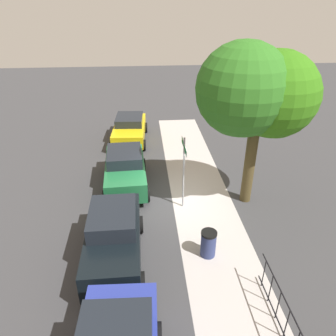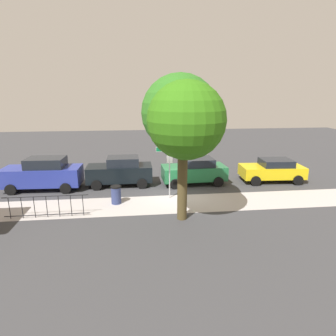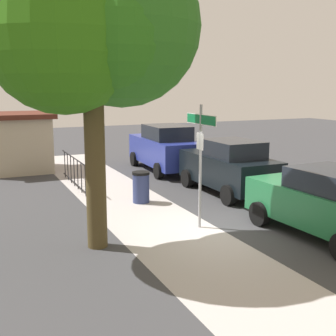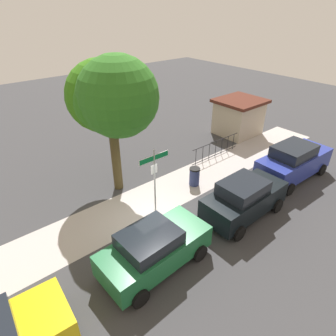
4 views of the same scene
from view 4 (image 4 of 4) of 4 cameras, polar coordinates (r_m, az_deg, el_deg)
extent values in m
plane|color=#38383A|center=(12.80, -3.33, -10.47)|extent=(60.00, 60.00, 0.00)
cube|color=#ADA5A2|center=(14.58, -0.08, -4.62)|extent=(24.00, 2.60, 0.00)
cylinder|color=#9EA0A5|center=(12.36, -2.64, -2.93)|extent=(0.07, 0.07, 3.16)
cube|color=#0F723D|center=(11.74, -2.78, 2.03)|extent=(1.46, 0.02, 0.22)
cube|color=white|center=(11.74, -2.78, 2.03)|extent=(1.49, 0.02, 0.25)
cube|color=silver|center=(12.03, -2.78, -0.24)|extent=(0.32, 0.02, 0.42)
cylinder|color=#493D21|center=(14.24, -10.27, 1.71)|extent=(0.45, 0.45, 3.29)
sphere|color=#2B6B1B|center=(13.11, -10.58, 12.38)|extent=(2.49, 2.49, 2.49)
sphere|color=#306E13|center=(13.60, -12.92, 13.78)|extent=(3.28, 3.28, 3.28)
sphere|color=#2A6B18|center=(12.57, -12.74, 12.55)|extent=(2.45, 2.45, 2.45)
sphere|color=#2B691D|center=(12.50, -9.90, 13.75)|extent=(3.49, 3.49, 3.49)
cylinder|color=black|center=(10.51, -24.23, -23.27)|extent=(0.65, 0.26, 0.64)
cube|color=#1E6538|center=(10.52, -2.55, -15.97)|extent=(4.13, 1.95, 0.87)
cube|color=black|center=(9.92, -3.75, -13.90)|extent=(2.02, 1.64, 0.50)
cylinder|color=black|center=(11.94, -0.10, -11.95)|extent=(0.65, 0.25, 0.64)
cylinder|color=black|center=(11.07, 6.30, -16.42)|extent=(0.65, 0.25, 0.64)
cylinder|color=black|center=(10.84, -11.56, -18.32)|extent=(0.65, 0.25, 0.64)
cylinder|color=black|center=(9.87, -5.60, -24.32)|extent=(0.65, 0.25, 0.64)
cube|color=black|center=(13.05, 14.91, -6.18)|extent=(4.06, 1.73, 0.98)
cube|color=black|center=(12.46, 14.70, -3.80)|extent=(1.95, 1.51, 0.54)
cylinder|color=black|center=(14.67, 15.24, -4.11)|extent=(0.64, 0.22, 0.64)
cylinder|color=black|center=(14.00, 20.83, -7.01)|extent=(0.64, 0.22, 0.64)
cylinder|color=black|center=(12.85, 7.86, -8.70)|extent=(0.64, 0.22, 0.64)
cylinder|color=black|center=(12.09, 13.88, -12.43)|extent=(0.64, 0.22, 0.64)
cube|color=navy|center=(16.67, 23.65, 0.85)|extent=(4.63, 1.92, 1.07)
cube|color=black|center=(16.09, 23.74, 3.13)|extent=(2.25, 1.62, 0.59)
cylinder|color=black|center=(18.50, 23.54, 1.89)|extent=(0.65, 0.24, 0.64)
cylinder|color=black|center=(17.88, 28.21, -0.30)|extent=(0.65, 0.24, 0.64)
cylinder|color=black|center=(16.10, 17.81, -1.22)|extent=(0.65, 0.24, 0.64)
cylinder|color=black|center=(15.38, 22.97, -3.89)|extent=(0.65, 0.24, 0.64)
cylinder|color=black|center=(17.53, 9.57, 5.25)|extent=(3.91, 0.04, 0.04)
cylinder|color=black|center=(17.94, 9.32, 2.56)|extent=(3.91, 0.04, 0.04)
cylinder|color=black|center=(16.64, 5.55, 2.11)|extent=(0.03, 0.03, 1.05)
cylinder|color=black|center=(17.00, 6.90, 2.67)|extent=(0.03, 0.03, 1.05)
cylinder|color=black|center=(17.37, 8.19, 3.20)|extent=(0.03, 0.03, 1.05)
cylinder|color=black|center=(17.75, 9.43, 3.72)|extent=(0.03, 0.03, 1.05)
cylinder|color=black|center=(18.14, 10.61, 4.21)|extent=(0.03, 0.03, 1.05)
cylinder|color=black|center=(18.54, 11.75, 4.67)|extent=(0.03, 0.03, 1.05)
cylinder|color=black|center=(18.95, 12.84, 5.12)|extent=(0.03, 0.03, 1.05)
cube|color=tan|center=(21.24, 13.79, 9.60)|extent=(2.76, 2.51, 2.29)
cube|color=#4C2319|center=(20.85, 14.21, 12.79)|extent=(3.12, 2.87, 0.20)
cylinder|color=navy|center=(14.92, 5.26, -1.81)|extent=(0.52, 0.52, 0.90)
cylinder|color=black|center=(14.67, 5.35, -0.19)|extent=(0.55, 0.55, 0.08)
camera|label=1|loc=(18.44, 32.16, 24.93)|focal=33.95mm
camera|label=2|loc=(24.85, -22.52, 22.26)|focal=30.65mm
camera|label=3|loc=(14.78, -49.85, 0.31)|focal=46.78mm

